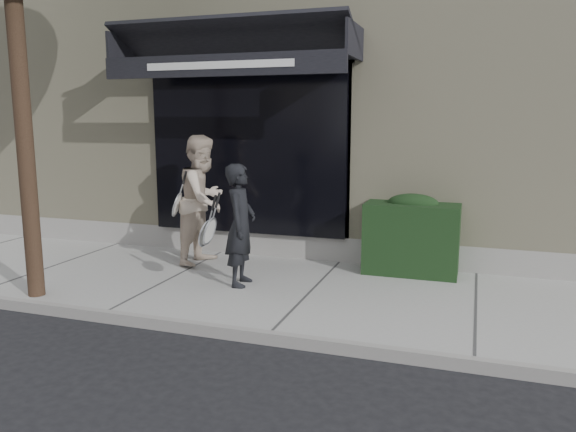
% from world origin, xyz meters
% --- Properties ---
extents(ground, '(80.00, 80.00, 0.00)m').
position_xyz_m(ground, '(0.00, 0.00, 0.00)').
color(ground, black).
rests_on(ground, ground).
extents(sidewalk, '(20.00, 3.00, 0.12)m').
position_xyz_m(sidewalk, '(0.00, 0.00, 0.06)').
color(sidewalk, gray).
rests_on(sidewalk, ground).
extents(curb, '(20.00, 0.10, 0.14)m').
position_xyz_m(curb, '(0.00, -1.55, 0.07)').
color(curb, gray).
rests_on(curb, ground).
extents(building_facade, '(14.30, 8.04, 5.64)m').
position_xyz_m(building_facade, '(-0.01, 4.96, 2.74)').
color(building_facade, beige).
rests_on(building_facade, ground).
extents(hedge, '(1.30, 0.70, 1.14)m').
position_xyz_m(hedge, '(1.10, 1.25, 0.66)').
color(hedge, black).
rests_on(hedge, sidewalk).
extents(pedestrian_front, '(0.66, 0.84, 1.60)m').
position_xyz_m(pedestrian_front, '(-0.97, -0.07, 0.92)').
color(pedestrian_front, black).
rests_on(pedestrian_front, sidewalk).
extents(pedestrian_back, '(0.81, 1.00, 1.93)m').
position_xyz_m(pedestrian_back, '(-1.95, 0.82, 1.09)').
color(pedestrian_back, beige).
rests_on(pedestrian_back, sidewalk).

